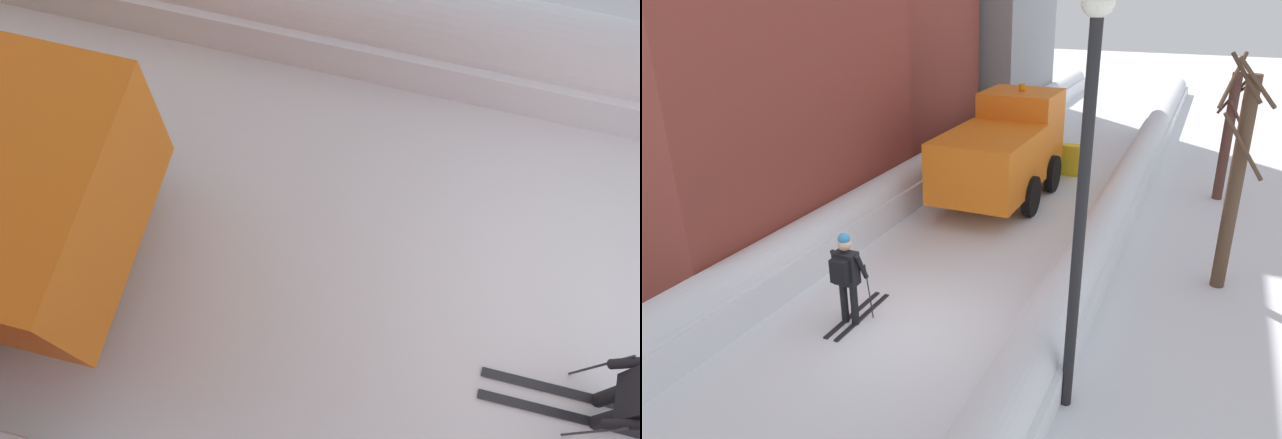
% 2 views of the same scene
% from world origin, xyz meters
% --- Properties ---
extents(ground_plane, '(80.00, 80.00, 0.00)m').
position_xyz_m(ground_plane, '(0.00, 10.00, 0.00)').
color(ground_plane, white).
extents(snowbank_left, '(1.10, 36.00, 1.16)m').
position_xyz_m(snowbank_left, '(-2.87, 10.00, 0.53)').
color(snowbank_left, white).
rests_on(snowbank_left, ground).
extents(snowbank_right, '(1.10, 36.00, 1.02)m').
position_xyz_m(snowbank_right, '(2.87, 10.00, 0.44)').
color(snowbank_right, white).
rests_on(snowbank_right, ground).
extents(plow_truck, '(3.20, 5.98, 3.12)m').
position_xyz_m(plow_truck, '(-0.44, 7.34, 1.48)').
color(plow_truck, orange).
rests_on(plow_truck, ground).
extents(skier, '(0.62, 1.80, 1.81)m').
position_xyz_m(skier, '(-0.75, -0.36, 1.00)').
color(skier, black).
rests_on(skier, ground).
extents(traffic_light_pole, '(0.28, 0.42, 4.58)m').
position_xyz_m(traffic_light_pole, '(-3.51, 2.73, 3.20)').
color(traffic_light_pole, black).
rests_on(traffic_light_pole, ground).
extents(street_lamp, '(0.40, 0.40, 5.88)m').
position_xyz_m(street_lamp, '(3.48, -0.98, 3.66)').
color(street_lamp, black).
rests_on(street_lamp, ground).
extents(bare_tree_near, '(1.00, 1.16, 4.73)m').
position_xyz_m(bare_tree_near, '(5.47, 3.90, 2.32)').
color(bare_tree_near, '#4E3828').
rests_on(bare_tree_near, ground).
extents(bare_tree_mid, '(1.02, 1.31, 3.67)m').
position_xyz_m(bare_tree_mid, '(5.38, 9.69, 1.95)').
color(bare_tree_mid, '#4E2F28').
rests_on(bare_tree_mid, ground).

